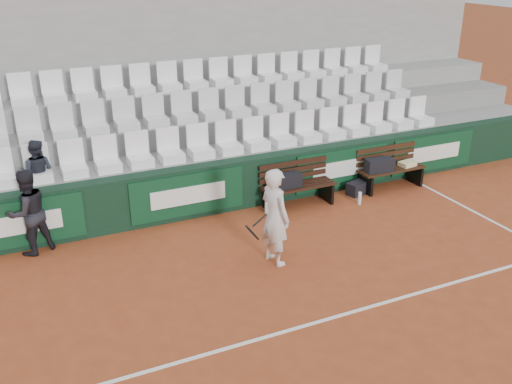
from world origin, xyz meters
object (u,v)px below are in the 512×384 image
object	(u,v)px
sports_bag_right	(379,165)
ball_kid	(28,212)
sports_bag_left	(286,181)
spectator_c	(34,148)
water_bottle_near	(267,207)
bench_right	(391,178)
bench_left	(298,195)
water_bottle_far	(360,198)
sports_bag_ground	(357,188)
tennis_player	(275,217)

from	to	relation	value
sports_bag_right	ball_kid	size ratio (longest dim) A/B	0.40
sports_bag_right	sports_bag_left	bearing A→B (deg)	179.05
sports_bag_right	spectator_c	size ratio (longest dim) A/B	0.50
sports_bag_right	water_bottle_near	distance (m)	2.67
bench_right	sports_bag_right	xyz separation A→B (m)	(-0.35, -0.04, 0.36)
bench_right	bench_left	bearing A→B (deg)	-179.77
bench_left	sports_bag_left	size ratio (longest dim) A/B	2.41
water_bottle_near	ball_kid	size ratio (longest dim) A/B	0.17
bench_right	water_bottle_far	bearing A→B (deg)	-157.41
sports_bag_ground	spectator_c	xyz separation A→B (m)	(-6.12, 0.95, 1.46)
ball_kid	bench_left	bearing A→B (deg)	154.22
water_bottle_near	spectator_c	size ratio (longest dim) A/B	0.22
water_bottle_near	bench_left	bearing A→B (deg)	4.25
sports_bag_left	sports_bag_right	distance (m)	2.20
sports_bag_left	water_bottle_far	distance (m)	1.59
sports_bag_ground	spectator_c	size ratio (longest dim) A/B	0.37
water_bottle_near	ball_kid	world-z (taller)	ball_kid
sports_bag_right	tennis_player	xyz separation A→B (m)	(-3.33, -1.77, 0.23)
tennis_player	water_bottle_near	bearing A→B (deg)	68.21
sports_bag_ground	bench_left	bearing A→B (deg)	-179.70
sports_bag_ground	ball_kid	bearing A→B (deg)	178.29
bench_right	water_bottle_far	size ratio (longest dim) A/B	5.79
sports_bag_right	spectator_c	bearing A→B (deg)	171.52
bench_left	water_bottle_far	size ratio (longest dim) A/B	5.79
bench_right	spectator_c	world-z (taller)	spectator_c
sports_bag_left	water_bottle_far	size ratio (longest dim) A/B	2.40
bench_left	spectator_c	bearing A→B (deg)	168.50
spectator_c	sports_bag_ground	bearing A→B (deg)	-167.79
bench_right	spectator_c	xyz separation A→B (m)	(-6.97, 0.95, 1.37)
bench_left	sports_bag_ground	xyz separation A→B (m)	(1.41, 0.01, -0.09)
sports_bag_ground	water_bottle_far	distance (m)	0.51
tennis_player	water_bottle_far	bearing A→B (deg)	27.52
ball_kid	spectator_c	world-z (taller)	spectator_c
water_bottle_near	tennis_player	world-z (taller)	tennis_player
spectator_c	water_bottle_far	bearing A→B (deg)	-172.39
sports_bag_ground	ball_kid	distance (m)	6.43
tennis_player	spectator_c	bearing A→B (deg)	140.02
sports_bag_ground	ball_kid	world-z (taller)	ball_kid
spectator_c	bench_left	bearing A→B (deg)	-170.46
sports_bag_left	sports_bag_ground	size ratio (longest dim) A/B	1.41
sports_bag_right	bench_right	bearing A→B (deg)	6.04
sports_bag_right	water_bottle_far	bearing A→B (deg)	-150.57
sports_bag_right	sports_bag_ground	distance (m)	0.67
bench_left	sports_bag_left	bearing A→B (deg)	178.38
bench_left	water_bottle_far	xyz separation A→B (m)	(1.17, -0.44, -0.10)
tennis_player	ball_kid	bearing A→B (deg)	150.76
sports_bag_right	spectator_c	distance (m)	6.76
water_bottle_near	bench_right	bearing A→B (deg)	1.21
bench_left	spectator_c	distance (m)	5.00
sports_bag_right	water_bottle_far	distance (m)	0.96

